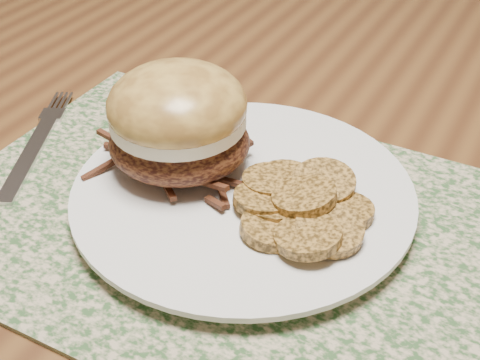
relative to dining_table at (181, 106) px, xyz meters
The scene contains 6 objects.
dining_table is the anchor object (origin of this frame).
placemat 0.34m from the dining_table, 51.24° to the right, with size 0.45×0.33×0.00m, color #32562C.
dinner_plate 0.33m from the dining_table, 47.70° to the right, with size 0.26×0.26×0.02m, color white.
pork_sandwich 0.31m from the dining_table, 56.70° to the right, with size 0.15×0.14×0.09m.
roasted_potatoes 0.37m from the dining_table, 42.37° to the right, with size 0.12×0.13×0.03m.
fork 0.26m from the dining_table, 89.72° to the right, with size 0.09×0.18×0.00m.
Camera 1 is at (0.41, -0.61, 1.09)m, focal length 50.00 mm.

